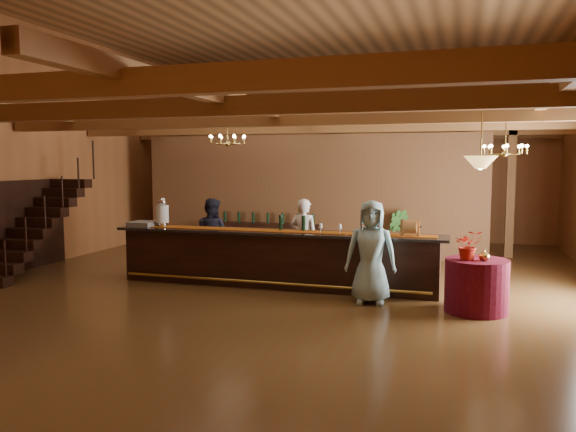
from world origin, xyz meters
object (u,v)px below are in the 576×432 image
(floor_plant, at_px, (394,235))
(guest, at_px, (371,252))
(raffle_drum, at_px, (410,227))
(chandelier_right, at_px, (505,149))
(round_table, at_px, (477,286))
(chandelier_left, at_px, (228,139))
(staff_second, at_px, (212,236))
(tasting_bar, at_px, (275,258))
(pendant_lamp, at_px, (481,162))
(bartender, at_px, (304,239))
(beverage_dispenser, at_px, (162,213))
(backbar_shelf, at_px, (268,239))

(floor_plant, bearing_deg, guest, -88.51)
(raffle_drum, height_order, chandelier_right, chandelier_right)
(round_table, bearing_deg, chandelier_left, 160.12)
(raffle_drum, bearing_deg, staff_second, 168.28)
(guest, height_order, floor_plant, guest)
(raffle_drum, bearing_deg, tasting_bar, 179.26)
(pendant_lamp, bearing_deg, bartender, 153.47)
(bartender, bearing_deg, guest, 141.83)
(round_table, height_order, chandelier_left, chandelier_left)
(pendant_lamp, bearing_deg, chandelier_left, 160.12)
(bartender, bearing_deg, chandelier_left, 0.47)
(raffle_drum, xyz_separation_m, round_table, (1.13, -0.79, -0.83))
(raffle_drum, bearing_deg, bartender, 158.33)
(raffle_drum, distance_m, bartender, 2.42)
(beverage_dispenser, distance_m, bartender, 2.96)
(round_table, height_order, floor_plant, floor_plant)
(round_table, height_order, chandelier_right, chandelier_right)
(pendant_lamp, xyz_separation_m, bartender, (-3.35, 1.67, -1.57))
(round_table, relative_size, bartender, 0.60)
(tasting_bar, bearing_deg, raffle_drum, -1.12)
(chandelier_left, distance_m, floor_plant, 4.76)
(chandelier_left, bearing_deg, tasting_bar, -35.78)
(round_table, bearing_deg, backbar_shelf, 139.01)
(tasting_bar, height_order, staff_second, staff_second)
(pendant_lamp, bearing_deg, round_table, 0.00)
(chandelier_left, distance_m, bartender, 2.70)
(tasting_bar, xyz_separation_m, beverage_dispenser, (-2.46, 0.04, 0.82))
(beverage_dispenser, bearing_deg, chandelier_left, 43.28)
(bartender, relative_size, staff_second, 1.02)
(chandelier_right, bearing_deg, staff_second, -175.54)
(guest, distance_m, floor_plant, 4.39)
(backbar_shelf, relative_size, guest, 1.61)
(tasting_bar, height_order, raffle_drum, raffle_drum)
(tasting_bar, relative_size, chandelier_left, 8.11)
(chandelier_left, bearing_deg, raffle_drum, -14.87)
(raffle_drum, bearing_deg, chandelier_left, 165.13)
(chandelier_right, distance_m, guest, 3.50)
(guest, bearing_deg, beverage_dispenser, 165.32)
(round_table, distance_m, floor_plant, 4.83)
(bartender, distance_m, staff_second, 2.08)
(pendant_lamp, bearing_deg, staff_second, 162.78)
(beverage_dispenser, relative_size, chandelier_right, 0.75)
(chandelier_right, xyz_separation_m, guest, (-2.21, -2.07, -1.76))
(tasting_bar, relative_size, backbar_shelf, 2.28)
(chandelier_right, bearing_deg, floor_plant, 135.06)
(chandelier_right, bearing_deg, beverage_dispenser, -169.05)
(tasting_bar, bearing_deg, chandelier_right, 17.16)
(pendant_lamp, xyz_separation_m, staff_second, (-5.43, 1.68, -1.59))
(chandelier_right, bearing_deg, backbar_shelf, 157.78)
(floor_plant, bearing_deg, pendant_lamp, -67.72)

